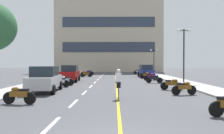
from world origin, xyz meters
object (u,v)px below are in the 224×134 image
at_px(parked_car_far, 146,71).
at_px(motorcycle_11, 86,73).
at_px(street_lamp_far, 154,55).
at_px(parked_car_near, 45,79).
at_px(street_lamp_mid, 184,43).
at_px(motorcycle_3, 172,84).
at_px(motorcycle_7, 151,76).
at_px(motorcycle_8, 146,75).
at_px(motorcycle_2, 184,88).
at_px(motorcycle_12, 89,72).
at_px(cyclist_rider, 119,83).
at_px(motorcycle_6, 154,79).
at_px(motorcycle_13, 138,72).
at_px(motorcycle_9, 86,74).
at_px(parked_car_mid, 70,73).
at_px(motorcycle_10, 87,73).
at_px(motorcycle_5, 65,80).
at_px(motorcycle_4, 60,82).
at_px(motorcycle_1, 19,95).

relative_size(parked_car_far, motorcycle_11, 2.54).
distance_m(street_lamp_far, parked_car_near, 28.39).
xyz_separation_m(street_lamp_mid, motorcycle_3, (-2.64, -5.62, -3.55)).
bearing_deg(parked_car_near, motorcycle_7, 48.57).
distance_m(parked_car_near, motorcycle_11, 20.03).
bearing_deg(motorcycle_11, motorcycle_8, -35.05).
bearing_deg(motorcycle_7, motorcycle_3, -89.67).
relative_size(parked_car_far, motorcycle_8, 2.54).
height_order(motorcycle_2, motorcycle_12, same).
bearing_deg(cyclist_rider, motorcycle_6, 68.74).
bearing_deg(motorcycle_13, motorcycle_8, -90.83).
xyz_separation_m(parked_car_near, motorcycle_11, (0.23, 20.02, -0.44)).
bearing_deg(street_lamp_mid, motorcycle_9, 138.38).
relative_size(parked_car_mid, motorcycle_10, 2.52).
relative_size(motorcycle_5, motorcycle_11, 0.99).
height_order(street_lamp_far, motorcycle_9, street_lamp_far).
height_order(parked_car_mid, motorcycle_13, parked_car_mid).
distance_m(motorcycle_9, motorcycle_12, 5.23).
bearing_deg(motorcycle_7, parked_car_near, -131.43).
height_order(parked_car_near, motorcycle_5, parked_car_near).
distance_m(motorcycle_8, motorcycle_10, 9.61).
distance_m(motorcycle_7, motorcycle_13, 14.83).
bearing_deg(street_lamp_far, motorcycle_2, -96.10).
distance_m(motorcycle_11, motorcycle_13, 10.46).
distance_m(motorcycle_4, motorcycle_6, 9.52).
bearing_deg(motorcycle_2, street_lamp_far, 83.90).
xyz_separation_m(parked_car_mid, motorcycle_9, (0.75, 7.81, -0.44)).
distance_m(parked_car_near, cyclist_rider, 5.94).
bearing_deg(motorcycle_8, parked_car_near, -123.49).
distance_m(parked_car_mid, motorcycle_7, 9.37).
relative_size(motorcycle_2, motorcycle_12, 0.99).
height_order(street_lamp_mid, motorcycle_1, street_lamp_mid).
relative_size(motorcycle_2, motorcycle_4, 0.99).
xyz_separation_m(motorcycle_2, motorcycle_11, (-9.15, 21.45, 0.00)).
bearing_deg(motorcycle_12, street_lamp_far, 17.38).
bearing_deg(motorcycle_12, motorcycle_11, -99.28).
relative_size(motorcycle_2, motorcycle_5, 1.01).
bearing_deg(motorcycle_9, motorcycle_12, 92.40).
relative_size(motorcycle_8, cyclist_rider, 0.95).
distance_m(parked_car_mid, motorcycle_13, 18.92).
xyz_separation_m(street_lamp_mid, motorcycle_4, (-11.61, -3.67, -3.55)).
bearing_deg(parked_car_far, motorcycle_9, 177.71).
height_order(street_lamp_far, parked_car_mid, street_lamp_far).
bearing_deg(street_lamp_far, motorcycle_7, -101.47).
bearing_deg(motorcycle_2, parked_car_far, 89.70).
distance_m(motorcycle_4, motorcycle_7, 11.60).
xyz_separation_m(motorcycle_12, cyclist_rider, (4.64, -24.76, 0.41)).
distance_m(motorcycle_6, motorcycle_11, 15.79).
xyz_separation_m(parked_car_near, motorcycle_8, (9.12, 13.78, -0.44)).
bearing_deg(motorcycle_5, motorcycle_7, 33.65).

